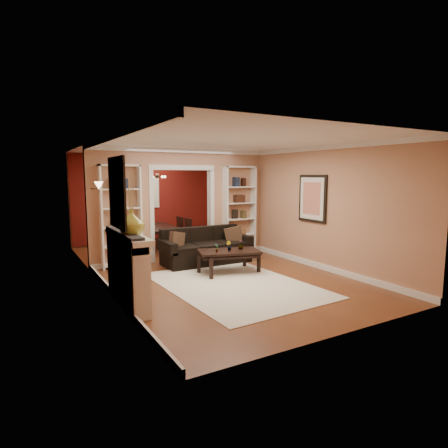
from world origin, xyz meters
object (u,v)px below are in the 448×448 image
coffee_table (229,262)px  fireplace (129,269)px  bookshelf_right (239,210)px  bookshelf_left (121,217)px  sofa (206,246)px  dining_table (159,237)px

coffee_table → fireplace: 2.59m
bookshelf_right → fireplace: size_ratio=1.35×
fireplace → coffee_table: bearing=21.2°
coffee_table → bookshelf_left: bookshelf_left is taller
bookshelf_left → fireplace: 2.65m
bookshelf_left → fireplace: bookshelf_left is taller
sofa → fireplace: size_ratio=1.25×
sofa → dining_table: bearing=99.1°
bookshelf_right → coffee_table: bearing=-127.9°
coffee_table → fireplace: (-2.39, -0.93, 0.34)m
sofa → fireplace: (-2.37, -1.95, 0.17)m
coffee_table → bookshelf_left: (-1.85, 1.60, 0.91)m
fireplace → dining_table: 4.68m
sofa → dining_table: size_ratio=1.19×
bookshelf_right → dining_table: 2.49m
dining_table → bookshelf_left: bearing=139.0°
fireplace → dining_table: bearing=64.5°
bookshelf_right → dining_table: (-1.63, 1.69, -0.84)m
bookshelf_left → coffee_table: bearing=-40.9°
bookshelf_right → fireplace: bookshelf_right is taller
bookshelf_left → sofa: bearing=-17.6°
coffee_table → bookshelf_right: (1.25, 1.60, 0.91)m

